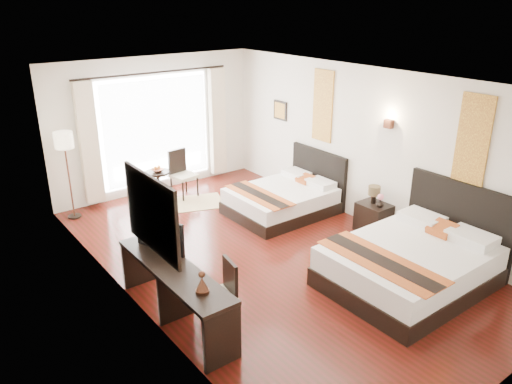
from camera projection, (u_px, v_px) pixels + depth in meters
floor at (267, 255)px, 8.03m from camera, size 4.50×7.50×0.01m
ceiling at (269, 80)px, 7.00m from camera, size 4.50×7.50×0.02m
wall_headboard at (368, 148)px, 8.77m from camera, size 0.01×7.50×2.80m
wall_desk at (128, 209)px, 6.25m from camera, size 0.01×7.50×2.80m
wall_window at (155, 125)px, 10.29m from camera, size 4.50×0.01×2.80m
window_glass at (156, 130)px, 10.31m from camera, size 2.40×0.02×2.20m
sheer_curtain at (157, 131)px, 10.27m from camera, size 2.30×0.02×2.10m
drape_left at (89, 144)px, 9.43m from camera, size 0.35×0.14×2.35m
drape_right at (218, 122)px, 11.06m from camera, size 0.35×0.14×2.35m
art_panel_near at (473, 141)px, 7.15m from camera, size 0.03×0.50×1.35m
art_panel_far at (323, 106)px, 9.42m from camera, size 0.03×0.50×1.35m
wall_sconce at (389, 124)px, 8.23m from camera, size 0.10×0.14×0.14m
mirror_frame at (151, 214)px, 5.74m from camera, size 0.04×1.25×0.95m
mirror_glass at (153, 213)px, 5.76m from camera, size 0.01×1.12×0.82m
bed_near at (413, 262)px, 7.13m from camera, size 2.33×1.82×1.32m
bed_far at (285, 198)px, 9.52m from camera, size 1.94×1.51×1.09m
nightstand at (373, 218)px, 8.74m from camera, size 0.44×0.54×0.52m
table_lamp at (374, 192)px, 8.62m from camera, size 0.21×0.21×0.34m
vase at (380, 205)px, 8.51m from camera, size 0.16×0.16×0.13m
console_desk at (175, 294)px, 6.30m from camera, size 0.50×2.20×0.76m
television at (156, 237)px, 6.45m from camera, size 0.38×0.78×0.46m
bronze_figurine at (202, 283)px, 5.61m from camera, size 0.18×0.18×0.24m
desk_chair at (219, 305)px, 6.28m from camera, size 0.46×0.46×0.86m
floor_lamp at (64, 146)px, 8.90m from camera, size 0.33×0.33×1.65m
side_table at (158, 185)px, 10.20m from camera, size 0.50×0.50×0.58m
fruit_bowl at (158, 170)px, 10.06m from camera, size 0.27×0.27×0.06m
window_chair at (184, 183)px, 10.29m from camera, size 0.52×0.52×0.98m
jute_rug at (193, 203)px, 10.03m from camera, size 1.43×1.19×0.01m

